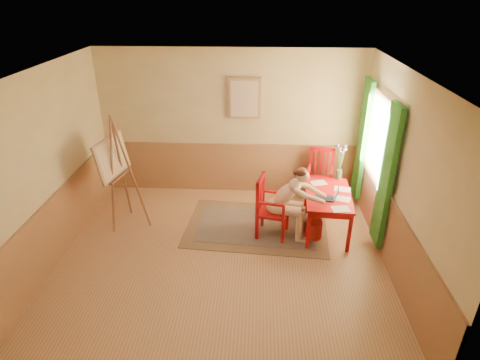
# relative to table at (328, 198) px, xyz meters

# --- Properties ---
(room) EXTENTS (5.04, 4.54, 2.84)m
(room) POSITION_rel_table_xyz_m (-1.68, -0.78, 0.77)
(room) COLOR tan
(room) RESTS_ON ground
(wainscot) EXTENTS (5.00, 4.50, 1.00)m
(wainscot) POSITION_rel_table_xyz_m (-1.68, 0.01, -0.13)
(wainscot) COLOR #976642
(wainscot) RESTS_ON room
(window) EXTENTS (0.12, 2.01, 2.20)m
(window) POSITION_rel_table_xyz_m (0.74, 0.32, 0.71)
(window) COLOR white
(window) RESTS_ON room
(wall_portrait) EXTENTS (0.60, 0.05, 0.76)m
(wall_portrait) POSITION_rel_table_xyz_m (-1.43, 1.42, 1.27)
(wall_portrait) COLOR tan
(wall_portrait) RESTS_ON room
(rug) EXTENTS (2.52, 1.78, 0.02)m
(rug) POSITION_rel_table_xyz_m (-1.16, 0.08, -0.62)
(rug) COLOR #8C7251
(rug) RESTS_ON room
(table) EXTENTS (0.80, 1.25, 0.72)m
(table) POSITION_rel_table_xyz_m (0.00, 0.00, 0.00)
(table) COLOR #AF0A0C
(table) RESTS_ON room
(chair_left) EXTENTS (0.57, 0.56, 1.05)m
(chair_left) POSITION_rel_table_xyz_m (-0.95, -0.15, -0.11)
(chair_left) COLOR #AF0A0C
(chair_left) RESTS_ON room
(chair_back) EXTENTS (0.55, 0.56, 1.05)m
(chair_back) POSITION_rel_table_xyz_m (0.01, 1.05, -0.11)
(chair_back) COLOR #AF0A0C
(chair_back) RESTS_ON room
(figure) EXTENTS (0.98, 0.52, 1.28)m
(figure) POSITION_rel_table_xyz_m (-0.63, -0.21, 0.07)
(figure) COLOR beige
(figure) RESTS_ON room
(laptop) EXTENTS (0.38, 0.28, 0.21)m
(laptop) POSITION_rel_table_xyz_m (-0.02, -0.17, 0.13)
(laptop) COLOR #1E2338
(laptop) RESTS_ON table
(papers) EXTENTS (0.67, 1.11, 0.00)m
(papers) POSITION_rel_table_xyz_m (0.11, -0.03, 0.09)
(papers) COLOR white
(papers) RESTS_ON table
(vase) EXTENTS (0.20, 0.30, 0.62)m
(vase) POSITION_rel_table_xyz_m (0.26, 0.60, 0.37)
(vase) COLOR #3F724C
(vase) RESTS_ON table
(wastebasket) EXTENTS (0.33, 0.33, 0.31)m
(wastebasket) POSITION_rel_table_xyz_m (-0.23, -0.20, -0.47)
(wastebasket) COLOR #A51F1E
(wastebasket) RESTS_ON room
(easel) EXTENTS (0.72, 0.88, 1.97)m
(easel) POSITION_rel_table_xyz_m (-3.52, 0.11, 0.53)
(easel) COLOR brown
(easel) RESTS_ON room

